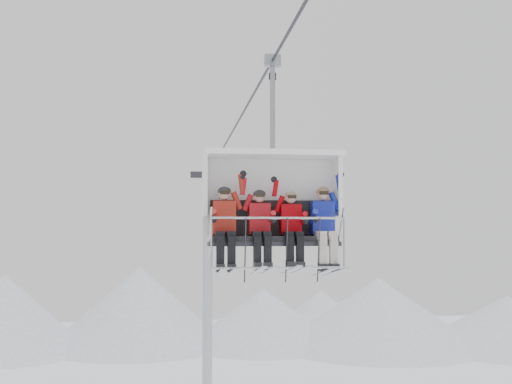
{
  "coord_description": "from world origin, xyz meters",
  "views": [
    {
      "loc": [
        -1.78,
        -14.27,
        10.08
      ],
      "look_at": [
        0.0,
        0.0,
        10.97
      ],
      "focal_mm": 45.0,
      "sensor_mm": 36.0,
      "label": 1
    }
  ],
  "objects": [
    {
      "name": "lift_tower_right",
      "position": [
        0.0,
        22.0,
        5.78
      ],
      "size": [
        2.0,
        1.8,
        13.48
      ],
      "color": "#AEB0B5",
      "rests_on": "ground"
    },
    {
      "name": "haul_cable",
      "position": [
        0.0,
        0.0,
        13.3
      ],
      "size": [
        0.06,
        50.0,
        0.06
      ],
      "primitive_type": "cylinder",
      "rotation": [
        1.57,
        0.0,
        0.0
      ],
      "color": "#2E2E33",
      "rests_on": "lift_tower_left"
    },
    {
      "name": "skier_center_left",
      "position": [
        -0.26,
        -2.69,
        10.19
      ],
      "size": [
        0.39,
        1.69,
        1.56
      ],
      "color": "red",
      "rests_on": "chairlift_carrier"
    },
    {
      "name": "skier_far_right",
      "position": [
        0.93,
        -2.68,
        10.22
      ],
      "size": [
        0.42,
        1.69,
        1.65
      ],
      "color": "#1926A7",
      "rests_on": "chairlift_carrier"
    },
    {
      "name": "skier_center_right",
      "position": [
        0.32,
        -2.69,
        10.18
      ],
      "size": [
        0.38,
        1.69,
        1.52
      ],
      "color": "#B6030B",
      "rests_on": "chairlift_carrier"
    },
    {
      "name": "chairlift_carrier",
      "position": [
        0.0,
        -2.37,
        10.72
      ],
      "size": [
        2.57,
        1.17,
        3.98
      ],
      "color": "black",
      "rests_on": "haul_cable"
    },
    {
      "name": "ridgeline",
      "position": [
        -1.58,
        42.05,
        2.84
      ],
      "size": [
        72.0,
        21.0,
        7.0
      ],
      "color": "silver",
      "rests_on": "ground"
    },
    {
      "name": "skier_far_left",
      "position": [
        -0.91,
        -2.68,
        10.22
      ],
      "size": [
        0.41,
        1.69,
        1.64
      ],
      "color": "#B3271B",
      "rests_on": "chairlift_carrier"
    }
  ]
}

